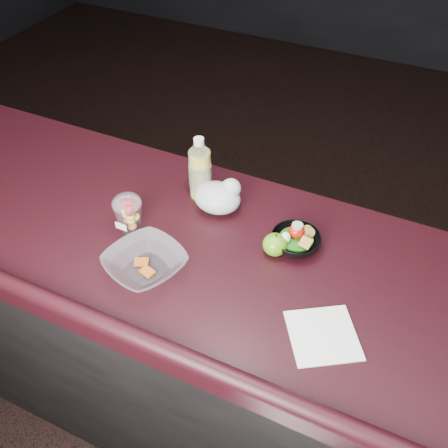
# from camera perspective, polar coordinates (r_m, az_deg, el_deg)

# --- Properties ---
(counter) EXTENTS (4.06, 0.71, 1.02)m
(counter) POSITION_cam_1_polar(r_m,az_deg,el_deg) (1.82, -2.38, -13.50)
(counter) COLOR black
(counter) RESTS_ON ground
(lemonade_bottle) EXTENTS (0.07, 0.07, 0.21)m
(lemonade_bottle) POSITION_cam_1_polar(r_m,az_deg,el_deg) (1.53, -2.75, 5.91)
(lemonade_bottle) COLOR gold
(lemonade_bottle) RESTS_ON counter
(fruit_cup) EXTENTS (0.09, 0.09, 0.12)m
(fruit_cup) POSITION_cam_1_polar(r_m,az_deg,el_deg) (1.46, -10.89, 1.30)
(fruit_cup) COLOR white
(fruit_cup) RESTS_ON counter
(green_apple) EXTENTS (0.07, 0.07, 0.07)m
(green_apple) POSITION_cam_1_polar(r_m,az_deg,el_deg) (1.39, 5.86, -2.35)
(green_apple) COLOR #3F8A10
(green_apple) RESTS_ON counter
(plastic_bag) EXTENTS (0.15, 0.12, 0.11)m
(plastic_bag) POSITION_cam_1_polar(r_m,az_deg,el_deg) (1.51, -0.59, 3.17)
(plastic_bag) COLOR silver
(plastic_bag) RESTS_ON counter
(snack_bowl) EXTENTS (0.17, 0.17, 0.08)m
(snack_bowl) POSITION_cam_1_polar(r_m,az_deg,el_deg) (1.41, 8.17, -1.85)
(snack_bowl) COLOR black
(snack_bowl) RESTS_ON counter
(takeout_bowl) EXTENTS (0.26, 0.26, 0.05)m
(takeout_bowl) POSITION_cam_1_polar(r_m,az_deg,el_deg) (1.36, -9.01, -4.45)
(takeout_bowl) COLOR silver
(takeout_bowl) RESTS_ON counter
(paper_napkin) EXTENTS (0.22, 0.22, 0.00)m
(paper_napkin) POSITION_cam_1_polar(r_m,az_deg,el_deg) (1.25, 11.24, -12.37)
(paper_napkin) COLOR white
(paper_napkin) RESTS_ON counter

